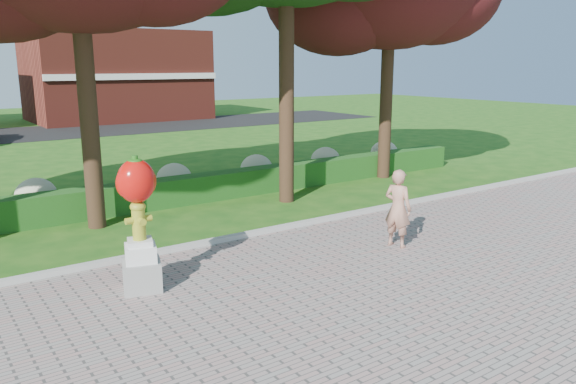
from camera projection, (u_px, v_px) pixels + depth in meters
The scene contains 9 objects.
ground at pixel (301, 284), 10.54m from camera, with size 100.00×100.00×0.00m, color #1A4F13.
walkway at pixel (481, 378), 7.34m from camera, with size 40.00×14.00×0.04m, color gray.
curb at pixel (224, 240), 12.92m from camera, with size 40.00×0.18×0.15m, color #ADADA5.
lawn_hedge at pixel (156, 194), 16.05m from camera, with size 24.00×0.70×0.80m, color #1E4513.
hydrangea_row at pixel (161, 181), 17.13m from camera, with size 20.10×1.10×0.99m.
street at pixel (19, 134), 32.91m from camera, with size 50.00×8.00×0.02m, color black.
building_right at pixel (117, 76), 41.46m from camera, with size 12.00×8.00×6.40m, color maroon.
hydrant_sculpture at pixel (139, 220), 9.90m from camera, with size 0.83×0.83×2.46m.
woman at pixel (398, 208), 12.40m from camera, with size 0.64×0.42×1.75m, color tan.
Camera 1 is at (-5.87, -7.97, 4.03)m, focal length 35.00 mm.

